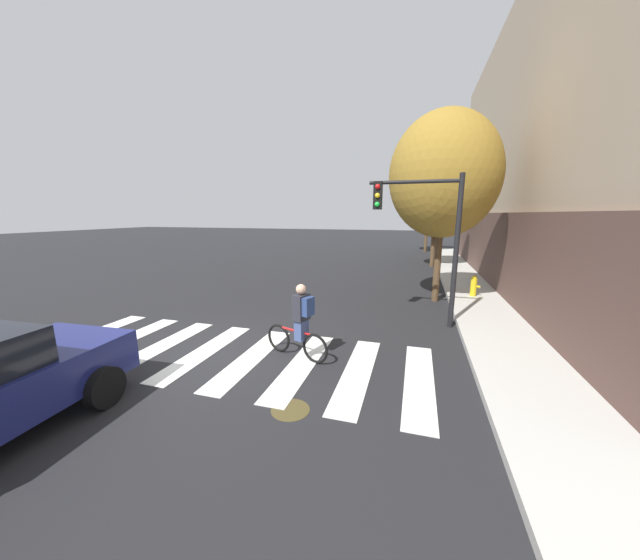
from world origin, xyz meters
name	(u,v)px	position (x,y,z in m)	size (l,w,h in m)	color
ground_plane	(217,353)	(0.00, 0.00, 0.00)	(120.00, 120.00, 0.00)	black
crosswalk_stripes	(228,354)	(0.28, 0.00, 0.01)	(8.93, 3.26, 0.01)	silver
manhole_cover	(290,410)	(2.44, -1.59, 0.00)	(0.64, 0.64, 0.01)	#473D1E
cyclist	(300,322)	(1.94, 0.29, 0.84)	(1.64, 0.62, 1.69)	black
traffic_light_near	(426,225)	(4.48, 3.43, 2.86)	(2.47, 0.28, 4.20)	black
fire_hydrant	(474,286)	(6.39, 6.84, 0.53)	(0.33, 0.22, 0.78)	gold
street_tree_near	(444,175)	(5.03, 6.28, 4.44)	(3.69, 3.69, 6.57)	#4C3823
street_tree_mid	(436,206)	(5.23, 14.56, 3.61)	(3.01, 3.01, 5.35)	#4C3823
street_tree_far	(428,200)	(5.00, 22.85, 4.23)	(3.52, 3.52, 6.27)	#4C3823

